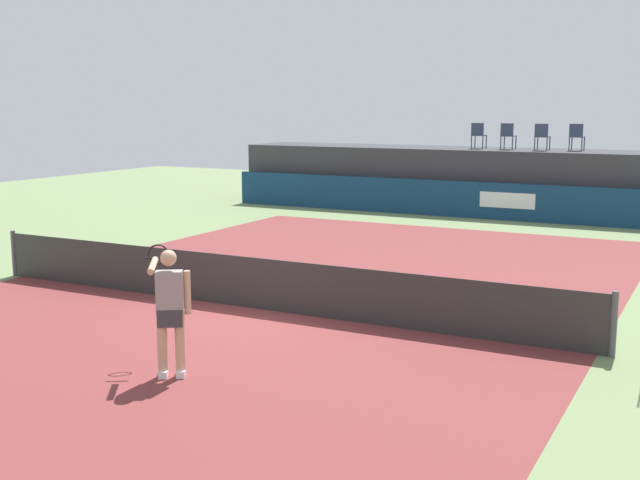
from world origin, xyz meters
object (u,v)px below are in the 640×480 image
(spectator_chair_far_left, at_px, (478,134))
(tennis_player, at_px, (170,308))
(spectator_chair_center, at_px, (542,136))
(spectator_chair_right, at_px, (577,136))
(net_post_near, at_px, (14,253))
(spectator_chair_left, at_px, (508,135))
(tennis_ball, at_px, (305,298))
(net_post_far, at_px, (614,324))

(spectator_chair_far_left, distance_m, tennis_player, 19.00)
(spectator_chair_far_left, xyz_separation_m, spectator_chair_center, (2.23, -0.25, 0.00))
(spectator_chair_right, height_order, net_post_near, spectator_chair_right)
(spectator_chair_left, distance_m, tennis_player, 18.87)
(spectator_chair_far_left, height_order, tennis_ball, spectator_chair_far_left)
(spectator_chair_right, relative_size, tennis_player, 0.50)
(spectator_chair_left, bearing_deg, net_post_far, -69.93)
(net_post_near, bearing_deg, spectator_chair_center, 61.68)
(spectator_chair_center, distance_m, tennis_ball, 14.27)
(spectator_chair_center, relative_size, tennis_player, 0.50)
(tennis_player, bearing_deg, spectator_chair_left, 90.77)
(spectator_chair_center, height_order, tennis_ball, spectator_chair_center)
(spectator_chair_far_left, xyz_separation_m, tennis_ball, (0.86, -14.21, -2.66))
(spectator_chair_far_left, distance_m, net_post_near, 16.43)
(spectator_chair_center, bearing_deg, spectator_chair_right, 20.83)
(spectator_chair_left, distance_m, tennis_ball, 14.37)
(spectator_chair_far_left, bearing_deg, tennis_player, -86.05)
(net_post_near, distance_m, net_post_far, 12.40)
(spectator_chair_center, bearing_deg, spectator_chair_far_left, 173.52)
(spectator_chair_left, bearing_deg, tennis_ball, -90.78)
(net_post_far, xyz_separation_m, tennis_ball, (-5.72, 1.00, -0.46))
(spectator_chair_far_left, relative_size, net_post_near, 0.89)
(spectator_chair_far_left, bearing_deg, spectator_chair_right, 2.50)
(spectator_chair_left, xyz_separation_m, tennis_ball, (-0.19, -14.12, -2.66))
(net_post_near, bearing_deg, spectator_chair_far_left, 69.05)
(spectator_chair_left, height_order, spectator_chair_right, same)
(spectator_chair_right, xyz_separation_m, tennis_player, (-1.97, -19.02, -1.73))
(net_post_near, distance_m, tennis_ball, 6.77)
(spectator_chair_left, bearing_deg, spectator_chair_far_left, 175.46)
(spectator_chair_far_left, bearing_deg, spectator_chair_center, -6.48)
(spectator_chair_center, relative_size, net_post_near, 0.89)
(net_post_near, height_order, tennis_player, tennis_player)
(spectator_chair_center, distance_m, net_post_near, 17.13)
(tennis_player, bearing_deg, spectator_chair_right, 84.07)
(spectator_chair_far_left, height_order, net_post_near, spectator_chair_far_left)
(spectator_chair_far_left, bearing_deg, spectator_chair_left, -4.54)
(spectator_chair_center, xyz_separation_m, tennis_ball, (-1.37, -13.95, -2.66))
(net_post_near, relative_size, tennis_player, 0.56)
(tennis_ball, bearing_deg, spectator_chair_left, 89.22)
(spectator_chair_center, height_order, tennis_player, spectator_chair_center)
(tennis_ball, bearing_deg, spectator_chair_right, 80.44)
(net_post_near, bearing_deg, net_post_far, 0.00)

